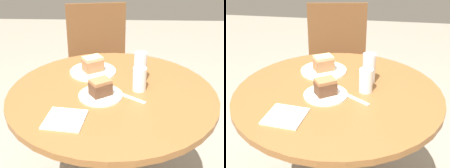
# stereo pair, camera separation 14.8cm
# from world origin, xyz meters

# --- Properties ---
(table) EXTENTS (1.00, 1.00, 0.78)m
(table) POSITION_xyz_m (0.00, 0.00, 0.56)
(table) COLOR brown
(table) RESTS_ON ground_plane
(chair) EXTENTS (0.54, 0.51, 0.97)m
(chair) POSITION_xyz_m (-0.13, 0.88, 0.51)
(chair) COLOR brown
(chair) RESTS_ON ground_plane
(plate_near) EXTENTS (0.21, 0.21, 0.01)m
(plate_near) POSITION_xyz_m (-0.05, -0.05, 0.78)
(plate_near) COLOR white
(plate_near) RESTS_ON table
(plate_far) EXTENTS (0.25, 0.25, 0.01)m
(plate_far) POSITION_xyz_m (-0.11, 0.21, 0.78)
(plate_far) COLOR white
(plate_far) RESTS_ON table
(cake_slice_near) EXTENTS (0.12, 0.11, 0.08)m
(cake_slice_near) POSITION_xyz_m (-0.05, -0.05, 0.83)
(cake_slice_near) COLOR brown
(cake_slice_near) RESTS_ON plate_near
(cake_slice_far) EXTENTS (0.12, 0.12, 0.08)m
(cake_slice_far) POSITION_xyz_m (-0.11, 0.21, 0.83)
(cake_slice_far) COLOR #9E6B42
(cake_slice_far) RESTS_ON plate_far
(glass_lemonade) EXTENTS (0.06, 0.06, 0.15)m
(glass_lemonade) POSITION_xyz_m (0.14, 0.12, 0.85)
(glass_lemonade) COLOR beige
(glass_lemonade) RESTS_ON table
(glass_water) EXTENTS (0.07, 0.07, 0.12)m
(glass_water) POSITION_xyz_m (0.13, 0.02, 0.83)
(glass_water) COLOR silver
(glass_water) RESTS_ON table
(napkin_stack) EXTENTS (0.18, 0.18, 0.01)m
(napkin_stack) POSITION_xyz_m (-0.18, -0.25, 0.78)
(napkin_stack) COLOR silver
(napkin_stack) RESTS_ON table
(fork) EXTENTS (0.16, 0.12, 0.00)m
(fork) POSITION_xyz_m (0.08, -0.06, 0.78)
(fork) COLOR silver
(fork) RESTS_ON table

